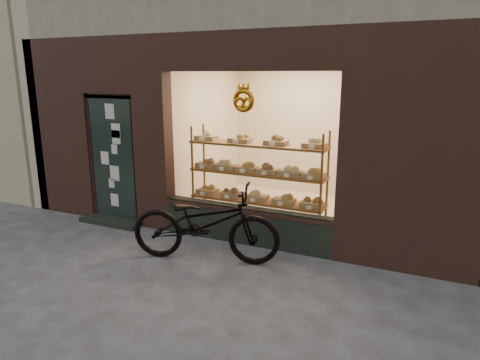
% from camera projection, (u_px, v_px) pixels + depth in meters
% --- Properties ---
extents(ground, '(90.00, 90.00, 0.00)m').
position_uv_depth(ground, '(135.00, 299.00, 4.90)').
color(ground, '#3C3C3E').
extents(display_shelf, '(2.20, 0.45, 1.70)m').
position_uv_depth(display_shelf, '(257.00, 181.00, 6.75)').
color(display_shelf, brown).
rests_on(display_shelf, ground).
extents(bicycle, '(2.17, 1.20, 1.08)m').
position_uv_depth(bicycle, '(205.00, 223.00, 5.82)').
color(bicycle, black).
rests_on(bicycle, ground).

